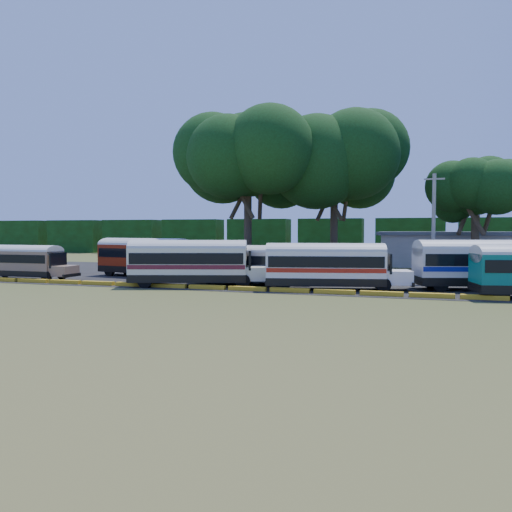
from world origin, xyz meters
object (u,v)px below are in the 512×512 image
(tree_west, at_px, (248,155))
(bus_beige, at_px, (22,260))
(bus_white_red, at_px, (328,263))
(bus_red, at_px, (146,255))
(bus_cream_west, at_px, (192,260))

(tree_west, bearing_deg, bus_beige, -136.02)
(bus_white_red, height_order, tree_west, tree_west)
(bus_beige, xyz_separation_m, bus_white_red, (26.04, 0.25, 0.18))
(bus_white_red, bearing_deg, bus_beige, 168.59)
(bus_red, bearing_deg, tree_west, 65.84)
(bus_beige, relative_size, tree_west, 0.55)
(tree_west, bearing_deg, bus_cream_west, -87.40)
(bus_red, bearing_deg, bus_white_red, -6.05)
(bus_cream_west, relative_size, tree_west, 0.67)
(bus_beige, xyz_separation_m, bus_red, (8.81, 5.26, 0.31))
(bus_beige, bearing_deg, tree_west, 43.91)
(bus_white_red, distance_m, tree_west, 20.66)
(bus_cream_west, height_order, tree_west, tree_west)
(bus_beige, bearing_deg, bus_cream_west, -2.31)
(bus_cream_west, height_order, bus_white_red, bus_cream_west)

